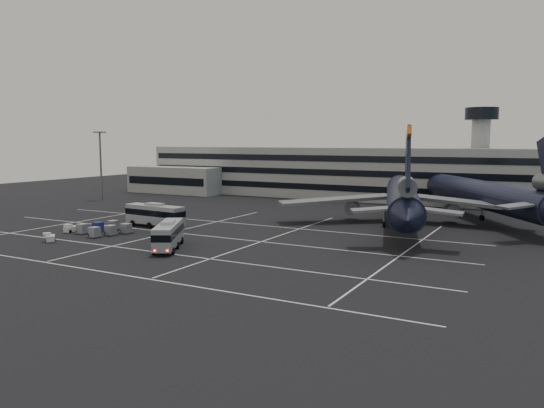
# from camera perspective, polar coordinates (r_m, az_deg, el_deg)

# --- Properties ---
(ground) EXTENTS (260.00, 260.00, 0.00)m
(ground) POSITION_cam_1_polar(r_m,az_deg,el_deg) (87.11, -9.36, -3.75)
(ground) COLOR black
(ground) RESTS_ON ground
(lane_markings) EXTENTS (90.00, 55.62, 0.01)m
(lane_markings) POSITION_cam_1_polar(r_m,az_deg,el_deg) (87.10, -8.57, -3.73)
(lane_markings) COLOR silver
(lane_markings) RESTS_ON ground
(terminal) EXTENTS (125.00, 26.00, 24.00)m
(terminal) POSITION_cam_1_polar(r_m,az_deg,el_deg) (149.65, 6.64, 3.35)
(terminal) COLOR gray
(terminal) RESTS_ON ground
(hills) EXTENTS (352.00, 180.00, 44.00)m
(hills) POSITION_cam_1_polar(r_m,az_deg,el_deg) (241.61, 20.07, -0.24)
(hills) COLOR #38332B
(hills) RESTS_ON ground
(lightpole_left) EXTENTS (2.40, 2.40, 18.28)m
(lightpole_left) POSITION_cam_1_polar(r_m,az_deg,el_deg) (148.77, -17.97, 4.93)
(lightpole_left) COLOR slate
(lightpole_left) RESTS_ON ground
(trijet_main) EXTENTS (45.56, 56.64, 18.08)m
(trijet_main) POSITION_cam_1_polar(r_m,az_deg,el_deg) (101.07, 13.84, 0.61)
(trijet_main) COLOR black
(trijet_main) RESTS_ON ground
(trijet_far) EXTENTS (36.86, 51.46, 18.08)m
(trijet_far) POSITION_cam_1_polar(r_m,az_deg,el_deg) (112.25, 21.96, 1.00)
(trijet_far) COLOR black
(trijet_far) RESTS_ON ground
(bus_near) EXTENTS (8.18, 11.61, 4.17)m
(bus_near) POSITION_cam_1_polar(r_m,az_deg,el_deg) (79.37, -11.08, -3.14)
(bus_near) COLOR #9A9DA2
(bus_near) RESTS_ON ground
(bus_far) EXTENTS (12.85, 4.06, 4.47)m
(bus_far) POSITION_cam_1_polar(r_m,az_deg,el_deg) (99.71, -12.49, -1.06)
(bus_far) COLOR #9A9DA2
(bus_far) RESTS_ON ground
(tug_a) EXTENTS (1.64, 2.45, 1.48)m
(tug_a) POSITION_cam_1_polar(r_m,az_deg,el_deg) (98.52, -20.85, -2.50)
(tug_a) COLOR silver
(tug_a) RESTS_ON ground
(tug_b) EXTENTS (2.58, 2.48, 1.44)m
(tug_b) POSITION_cam_1_polar(r_m,az_deg,el_deg) (90.55, -22.72, -3.38)
(tug_b) COLOR silver
(tug_b) RESTS_ON ground
(uld_cluster) EXTENTS (8.60, 9.38, 1.74)m
(uld_cluster) POSITION_cam_1_polar(r_m,az_deg,el_deg) (95.18, -17.60, -2.56)
(uld_cluster) COLOR #2D2D30
(uld_cluster) RESTS_ON ground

